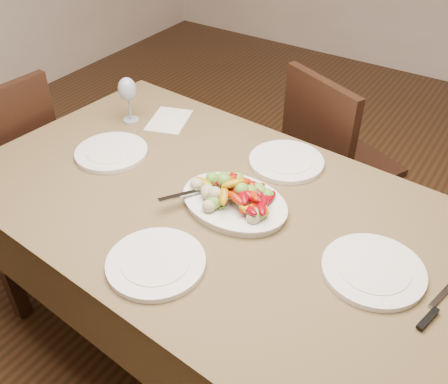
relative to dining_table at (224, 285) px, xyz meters
name	(u,v)px	position (x,y,z in m)	size (l,w,h in m)	color
floor	(225,303)	(-0.12, 0.19, -0.38)	(6.00, 6.00, 0.00)	#382111
dining_table	(224,285)	(0.00, 0.00, 0.00)	(1.84, 1.04, 0.76)	brown
chair_far	(342,164)	(0.10, 0.86, 0.10)	(0.42, 0.42, 0.95)	black
chair_left	(2,172)	(-1.19, -0.07, 0.10)	(0.42, 0.42, 0.95)	black
serving_platter	(234,204)	(0.03, 0.02, 0.39)	(0.36, 0.27, 0.02)	white
roasted_vegetables	(234,190)	(0.03, 0.02, 0.45)	(0.30, 0.20, 0.09)	maroon
serving_spoon	(212,193)	(-0.04, -0.01, 0.43)	(0.28, 0.06, 0.03)	#9EA0A8
plate_left	(111,152)	(-0.53, 0.03, 0.39)	(0.27, 0.27, 0.02)	white
plate_right	(373,270)	(0.52, -0.01, 0.39)	(0.29, 0.29, 0.02)	white
plate_far	(286,162)	(0.05, 0.34, 0.39)	(0.28, 0.28, 0.02)	white
plate_near	(156,263)	(-0.02, -0.33, 0.39)	(0.29, 0.29, 0.02)	white
wine_glass	(128,98)	(-0.65, 0.27, 0.48)	(0.08, 0.08, 0.20)	#8C99A5
menu_card	(169,120)	(-0.51, 0.35, 0.38)	(0.15, 0.21, 0.00)	silver
table_knife	(434,309)	(0.70, -0.05, 0.38)	(0.02, 0.20, 0.01)	#9EA0A8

